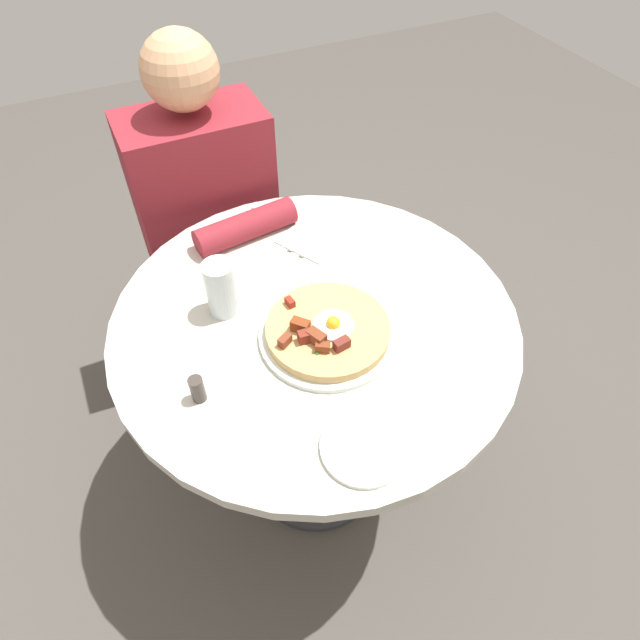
{
  "coord_description": "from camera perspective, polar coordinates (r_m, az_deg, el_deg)",
  "views": [
    {
      "loc": [
        -0.33,
        -0.73,
        1.61
      ],
      "look_at": [
        -0.0,
        -0.03,
        0.75
      ],
      "focal_mm": 30.5,
      "sensor_mm": 36.0,
      "label": 1
    }
  ],
  "objects": [
    {
      "name": "ground_plane",
      "position": [
        1.8,
        -0.41,
        -15.35
      ],
      "size": [
        6.0,
        6.0,
        0.0
      ],
      "primitive_type": "plane",
      "color": "#4C4742"
    },
    {
      "name": "dining_table",
      "position": [
        1.32,
        -0.54,
        -4.55
      ],
      "size": [
        0.89,
        0.89,
        0.73
      ],
      "color": "beige",
      "rests_on": "ground_plane"
    },
    {
      "name": "person_seated",
      "position": [
        1.74,
        -11.12,
        7.86
      ],
      "size": [
        0.38,
        0.47,
        1.14
      ],
      "color": "#2D2D33",
      "rests_on": "ground_plane"
    },
    {
      "name": "pizza_plate",
      "position": [
        1.14,
        0.63,
        -1.63
      ],
      "size": [
        0.29,
        0.29,
        0.01
      ],
      "primitive_type": "cylinder",
      "color": "silver",
      "rests_on": "dining_table"
    },
    {
      "name": "breakfast_pizza",
      "position": [
        1.13,
        0.57,
        -1.08
      ],
      "size": [
        0.26,
        0.26,
        0.05
      ],
      "color": "tan",
      "rests_on": "pizza_plate"
    },
    {
      "name": "bread_plate",
      "position": [
        1.0,
        4.63,
        -13.15
      ],
      "size": [
        0.16,
        0.16,
        0.01
      ],
      "primitive_type": "cylinder",
      "color": "silver",
      "rests_on": "dining_table"
    },
    {
      "name": "napkin",
      "position": [
        1.39,
        -0.3,
        8.92
      ],
      "size": [
        0.22,
        0.2,
        0.0
      ],
      "primitive_type": "cube",
      "rotation": [
        0.0,
        0.0,
        0.5
      ],
      "color": "white",
      "rests_on": "dining_table"
    },
    {
      "name": "fork",
      "position": [
        1.38,
        0.31,
        8.78
      ],
      "size": [
        0.16,
        0.1,
        0.0
      ],
      "primitive_type": "cube",
      "rotation": [
        0.0,
        0.0,
        0.5
      ],
      "color": "silver",
      "rests_on": "napkin"
    },
    {
      "name": "knife",
      "position": [
        1.39,
        -0.91,
        9.33
      ],
      "size": [
        0.16,
        0.1,
        0.0
      ],
      "primitive_type": "cube",
      "rotation": [
        0.0,
        0.0,
        0.5
      ],
      "color": "silver",
      "rests_on": "napkin"
    },
    {
      "name": "water_glass",
      "position": [
        1.17,
        -10.31,
        3.3
      ],
      "size": [
        0.07,
        0.07,
        0.13
      ],
      "primitive_type": "cylinder",
      "color": "silver",
      "rests_on": "dining_table"
    },
    {
      "name": "salt_shaker",
      "position": [
        1.43,
        -6.59,
        11.09
      ],
      "size": [
        0.03,
        0.03,
        0.05
      ],
      "primitive_type": "cylinder",
      "color": "white",
      "rests_on": "dining_table"
    },
    {
      "name": "pepper_shaker",
      "position": [
        1.06,
        -12.74,
        -7.1
      ],
      "size": [
        0.03,
        0.03,
        0.06
      ],
      "primitive_type": "cylinder",
      "color": "#3F3833",
      "rests_on": "dining_table"
    }
  ]
}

